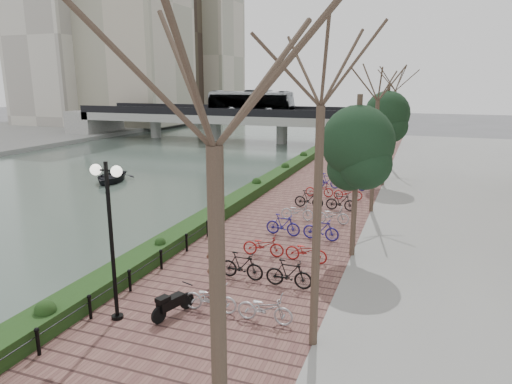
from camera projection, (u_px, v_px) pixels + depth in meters
The scene contains 13 objects.
ground at pixel (31, 342), 13.42m from camera, with size 220.00×220.00×0.00m, color #59595B.
river_water at pixel (122, 166), 41.25m from camera, with size 30.00×130.00×0.02m, color #485A50.
promenade at pixel (307, 202), 28.00m from camera, with size 8.00×75.00×0.50m, color brown.
hedge at pixel (268, 181), 31.29m from camera, with size 1.10×56.00×0.60m, color #1D3513.
chain_fence at pixel (111, 294), 14.58m from camera, with size 0.10×14.10×0.70m.
lamppost at pixel (109, 208), 12.96m from camera, with size 1.02×0.32×4.80m.
motorcycle at pixel (173, 302), 13.83m from camera, with size 0.44×1.40×0.88m, color black, non-canonical shape.
pedestrian at pixel (215, 264), 15.66m from camera, with size 0.61×0.40×1.68m, color brown.
bicycle_parking at pixel (308, 221), 21.84m from camera, with size 2.40×19.89×1.00m.
street_trees at pixel (367, 164), 21.46m from camera, with size 3.20×37.12×6.80m.
bridge at pixel (222, 115), 58.37m from camera, with size 36.00×10.77×6.50m.
boat at pixel (111, 177), 34.62m from camera, with size 2.77×3.87×0.80m, color black.
far_buildings at pixel (130, 33), 83.71m from camera, with size 35.00×38.00×38.00m.
Camera 1 is at (10.36, -8.99, 7.45)m, focal length 32.00 mm.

